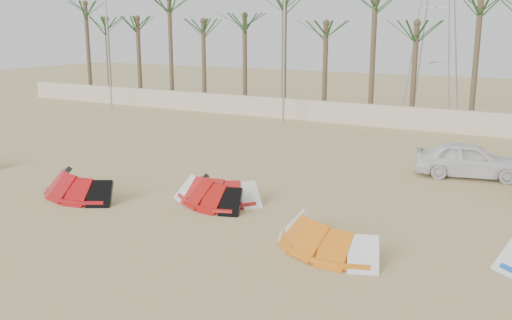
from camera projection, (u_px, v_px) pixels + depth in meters
The scene contains 11 objects.
ground at pixel (144, 253), 15.00m from camera, with size 120.00×120.00×0.00m, color tan.
boundary_wall at pixel (390, 117), 33.49m from camera, with size 60.00×0.30×1.30m, color beige.
palm_line at pixel (414, 15), 33.12m from camera, with size 52.00×4.00×7.70m.
lamp_a at pixel (107, 27), 40.18m from camera, with size 1.25×0.14×11.00m.
lamp_b at pixel (285, 27), 33.48m from camera, with size 1.25×0.14×11.00m.
pylon at pixel (430, 115), 38.25m from camera, with size 3.00×3.00×14.00m, color #A5A8AD, non-canonical shape.
kite_red_left at pixel (84, 183), 20.17m from camera, with size 3.76×2.23×0.90m.
kite_red_mid at pixel (216, 190), 19.27m from camera, with size 3.41×2.50×0.90m.
kite_red_right at pixel (222, 188), 19.49m from camera, with size 3.22×1.91×0.90m.
kite_orange at pixel (330, 233), 15.26m from camera, with size 3.79×2.62×0.90m.
car at pixel (469, 160), 22.43m from camera, with size 1.67×4.15×1.41m, color white.
Camera 1 is at (9.47, -10.77, 5.84)m, focal length 40.00 mm.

